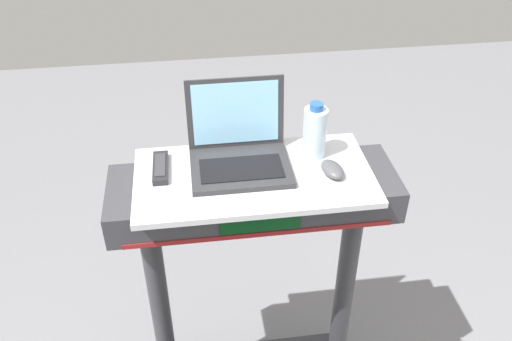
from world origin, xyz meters
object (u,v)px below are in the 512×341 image
at_px(laptop, 239,149).
at_px(computer_mouse, 332,169).
at_px(water_bottle, 315,132).
at_px(tv_remote, 160,168).

bearing_deg(laptop, computer_mouse, -23.39).
height_order(computer_mouse, water_bottle, water_bottle).
bearing_deg(water_bottle, tv_remote, -177.37).
height_order(computer_mouse, tv_remote, computer_mouse).
height_order(laptop, water_bottle, laptop).
xyz_separation_m(laptop, tv_remote, (-0.24, -0.01, -0.04)).
distance_m(laptop, water_bottle, 0.24).
bearing_deg(tv_remote, laptop, 1.93).
distance_m(laptop, computer_mouse, 0.29).
height_order(laptop, computer_mouse, laptop).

